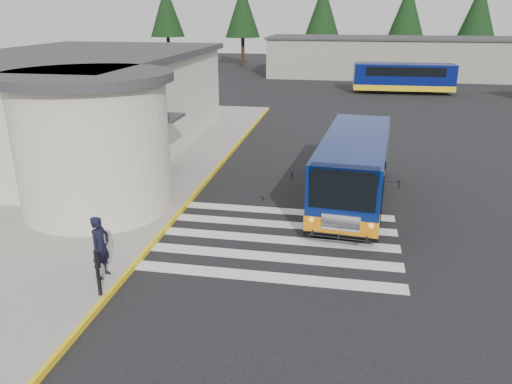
% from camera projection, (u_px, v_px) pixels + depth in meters
% --- Properties ---
extents(ground, '(140.00, 140.00, 0.00)m').
position_uv_depth(ground, '(290.00, 230.00, 16.57)').
color(ground, black).
rests_on(ground, ground).
extents(sidewalk, '(10.00, 34.00, 0.15)m').
position_uv_depth(sidewalk, '(96.00, 176.00, 21.76)').
color(sidewalk, gray).
rests_on(sidewalk, ground).
extents(curb_strip, '(0.12, 34.00, 0.16)m').
position_uv_depth(curb_strip, '(205.00, 182.00, 20.92)').
color(curb_strip, yellow).
rests_on(curb_strip, ground).
extents(station_building, '(12.70, 18.70, 4.80)m').
position_uv_depth(station_building, '(83.00, 106.00, 23.90)').
color(station_building, '#BBB19F').
rests_on(station_building, ground).
extents(crosswalk, '(8.00, 5.35, 0.01)m').
position_uv_depth(crosswalk, '(272.00, 239.00, 15.91)').
color(crosswalk, silver).
rests_on(crosswalk, ground).
extents(depot_building, '(26.40, 8.40, 4.20)m').
position_uv_depth(depot_building, '(391.00, 57.00, 53.63)').
color(depot_building, gray).
rests_on(depot_building, ground).
extents(tree_line, '(58.40, 4.40, 10.00)m').
position_uv_depth(tree_line, '(393.00, 11.00, 59.37)').
color(tree_line, black).
rests_on(tree_line, ground).
extents(transit_bus, '(3.48, 9.03, 2.50)m').
position_uv_depth(transit_bus, '(353.00, 170.00, 18.77)').
color(transit_bus, '#071959').
rests_on(transit_bus, ground).
extents(pedestrian_a, '(0.53, 0.70, 1.72)m').
position_uv_depth(pedestrian_a, '(101.00, 247.00, 13.12)').
color(pedestrian_a, black).
rests_on(pedestrian_a, sidewalk).
extents(pedestrian_b, '(0.88, 0.95, 1.58)m').
position_uv_depth(pedestrian_b, '(90.00, 194.00, 17.06)').
color(pedestrian_b, black).
rests_on(pedestrian_b, sidewalk).
extents(bollard, '(0.10, 0.10, 1.23)m').
position_uv_depth(bollard, '(98.00, 273.00, 12.32)').
color(bollard, black).
rests_on(bollard, sidewalk).
extents(far_bus_a, '(8.55, 2.62, 2.19)m').
position_uv_depth(far_bus_a, '(403.00, 77.00, 43.29)').
color(far_bus_a, '#071052').
rests_on(far_bus_a, ground).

